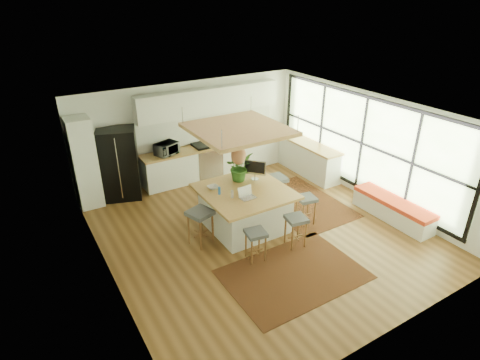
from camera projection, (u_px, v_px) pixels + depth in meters
floor at (259, 230)px, 8.92m from camera, size 7.00×7.00×0.00m
ceiling at (262, 114)px, 7.74m from camera, size 7.00×7.00×0.00m
wall_back at (190, 130)px, 11.02m from camera, size 6.50×0.00×6.50m
wall_front at (397, 266)px, 5.64m from camera, size 6.50×0.00×6.50m
wall_left at (104, 218)px, 6.82m from camera, size 0.00×7.00×7.00m
wall_right at (369, 147)px, 9.84m from camera, size 0.00×7.00×7.00m
window_wall at (368, 145)px, 9.81m from camera, size 0.10×6.20×2.60m
pantry at (84, 163)px, 9.50m from camera, size 0.55×0.60×2.25m
back_counter_base at (214, 160)px, 11.43m from camera, size 4.20×0.60×0.88m
back_counter_top at (214, 145)px, 11.23m from camera, size 4.24×0.64×0.05m
backsplash at (208, 127)px, 11.26m from camera, size 4.20×0.02×0.80m
upper_cabinets at (210, 100)px, 10.79m from camera, size 4.20×0.34×0.70m
range at (206, 160)px, 11.29m from camera, size 0.76×0.62×1.00m
right_counter_base at (305, 157)px, 11.63m from camera, size 0.60×2.50×0.88m
right_counter_top at (306, 142)px, 11.43m from camera, size 0.64×2.54×0.05m
window_bench at (393, 209)px, 9.26m from camera, size 0.52×2.00×0.50m
ceiling_panel at (238, 142)px, 8.19m from camera, size 1.86×1.86×0.80m
rug_near at (293, 274)px, 7.55m from camera, size 2.60×1.80×0.01m
rug_right at (301, 203)px, 10.03m from camera, size 1.80×2.60×0.01m
fridge at (120, 164)px, 9.97m from camera, size 1.10×0.97×1.84m
island at (245, 208)px, 8.87m from camera, size 1.85×1.85×0.93m
stool_near_left at (256, 244)px, 7.83m from camera, size 0.44×0.44×0.65m
stool_near_right at (295, 231)px, 8.26m from camera, size 0.47×0.47×0.68m
stool_right_front at (306, 209)px, 9.05m from camera, size 0.47×0.47×0.68m
stool_right_back at (275, 193)px, 9.78m from camera, size 0.51×0.51×0.79m
stool_left_side at (201, 229)px, 8.32m from camera, size 0.59×0.59×0.79m
laptop at (248, 193)px, 8.28m from camera, size 0.35×0.37×0.25m
monitor at (255, 169)px, 9.04m from camera, size 0.48×0.51×0.48m
microwave at (166, 147)px, 10.45m from camera, size 0.67×0.52×0.40m
island_plant at (239, 170)px, 9.02m from camera, size 0.78×0.82×0.51m
island_bowl at (213, 187)px, 8.72m from camera, size 0.24×0.24×0.06m
island_bottle_0 at (220, 190)px, 8.45m from camera, size 0.07×0.07×0.19m
island_bottle_1 at (232, 193)px, 8.32m from camera, size 0.07×0.07×0.19m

